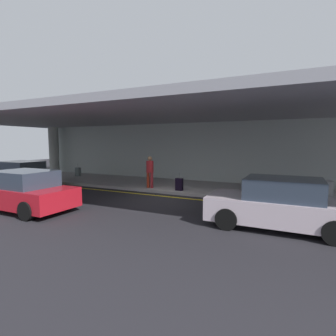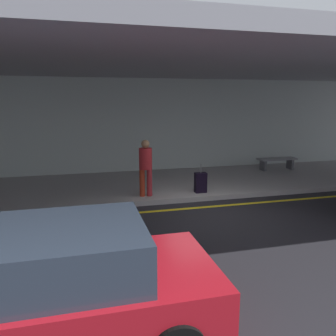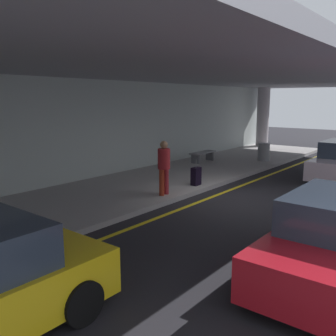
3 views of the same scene
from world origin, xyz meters
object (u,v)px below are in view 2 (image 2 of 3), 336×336
(suitcase_upright_primary, at_px, (201,183))
(bench_metal, at_px, (277,161))
(traveler_with_luggage, at_px, (146,164))
(car_red, at_px, (52,290))

(suitcase_upright_primary, distance_m, bench_metal, 4.88)
(traveler_with_luggage, height_order, bench_metal, traveler_with_luggage)
(suitcase_upright_primary, xyz_separation_m, bench_metal, (4.21, 2.48, 0.04))
(car_red, height_order, suitcase_upright_primary, car_red)
(traveler_with_luggage, distance_m, suitcase_upright_primary, 1.83)
(car_red, xyz_separation_m, suitcase_upright_primary, (3.93, 5.59, -0.25))
(suitcase_upright_primary, relative_size, bench_metal, 0.56)
(traveler_with_luggage, bearing_deg, bench_metal, -108.03)
(suitcase_upright_primary, bearing_deg, traveler_with_luggage, -166.75)
(bench_metal, bearing_deg, traveler_with_luggage, -157.53)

